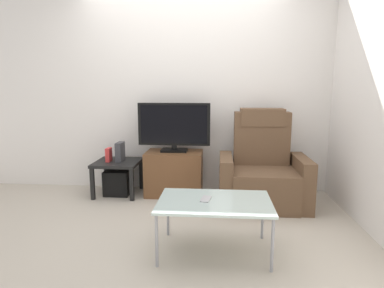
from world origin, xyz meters
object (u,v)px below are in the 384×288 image
Objects in this scene: television at (174,126)px; recliner_armchair at (263,172)px; book_upright at (109,155)px; subwoofer_box at (118,182)px; coffee_table at (215,204)px; cell_phone at (206,199)px; game_console at (120,152)px; tv_stand at (174,173)px; side_table at (118,166)px.

television is 0.82× the size of recliner_armchair.
subwoofer_box is at bearing 11.31° from book_upright.
cell_phone is at bearing 162.66° from coffee_table.
subwoofer_box is 1.80m from cell_phone.
recliner_armchair reaches higher than book_upright.
subwoofer_box is 1.30× the size of game_console.
tv_stand is 1.49m from cell_phone.
recliner_armchair is 1.87m from book_upright.
coffee_table is (1.19, -1.39, -0.13)m from game_console.
cell_phone is (1.15, -1.36, 0.28)m from subwoofer_box.
game_console is at bearing -176.63° from tv_stand.
recliner_armchair is (1.05, -0.26, -0.48)m from television.
tv_stand is 0.72m from game_console.
tv_stand reaches higher than cell_phone.
television reaches higher than book_upright.
recliner_armchair is 1.20× the size of coffee_table.
subwoofer_box is (0.00, 0.00, -0.20)m from side_table.
cell_phone reaches higher than subwoofer_box.
game_console is (-0.67, -0.04, 0.27)m from tv_stand.
recliner_armchair is at bearing 65.85° from coffee_table.
television is at bearing 90.00° from tv_stand.
book_upright is 1.83m from cell_phone.
cell_phone reaches higher than side_table.
side_table is at bearing 179.93° from recliner_armchair.
tv_stand is 0.78× the size of television.
recliner_armchair is at bearing -5.37° from book_upright.
subwoofer_box is 0.34× the size of coffee_table.
side_table is at bearing 11.31° from book_upright.
tv_stand is 4.11× the size of book_upright.
game_console is 1.57× the size of cell_phone.
book_upright is (-0.10, -0.02, 0.35)m from subwoofer_box.
cell_phone is (1.15, -1.36, 0.08)m from side_table.
coffee_table reaches higher than side_table.
side_table is (-0.70, -0.07, -0.50)m from television.
television reaches higher than coffee_table.
book_upright is 0.19× the size of coffee_table.
tv_stand is at bearing 3.37° from game_console.
television is 1.00m from subwoofer_box.
coffee_table is at bearing -45.80° from book_upright.
television is 0.74m from game_console.
tv_stand is 2.92× the size of game_console.
subwoofer_box is 0.39m from game_console.
recliner_armchair is 1.76m from side_table.
tv_stand is 1.08m from recliner_armchair.
recliner_armchair is 1.78m from subwoofer_box.
recliner_armchair reaches higher than tv_stand.
recliner_armchair is 1.31m from cell_phone.
side_table is 0.60× the size of coffee_table.
game_console is (0.04, 0.01, 0.39)m from subwoofer_box.
television is at bearing 5.56° from side_table.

